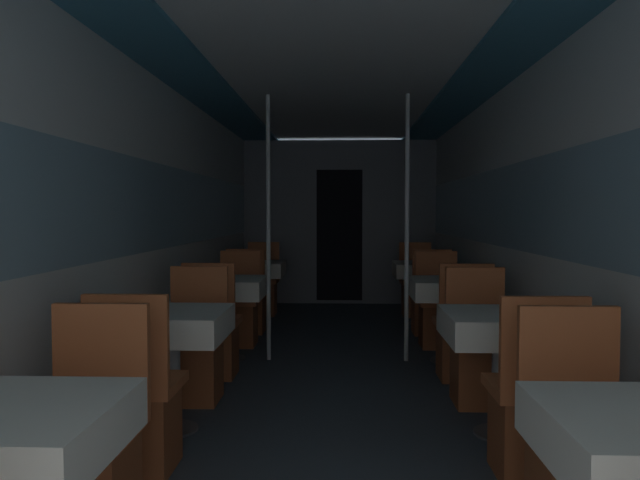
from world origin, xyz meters
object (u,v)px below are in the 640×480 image
(dining_table_left_1, at_px, (170,330))
(chair_left_far_1, at_px, (195,359))
(dining_table_left_0, at_px, (6,442))
(dining_table_left_2, at_px, (227,291))
(chair_left_far_3, at_px, (262,292))
(chair_left_near_2, at_px, (213,340))
(support_pole_left_2, at_px, (268,228))
(chair_left_near_1, at_px, (138,415))
(chair_left_far_0, at_px, (87,464))
(chair_right_far_1, at_px, (479,361))
(chair_right_near_3, at_px, (430,307))
(dining_table_left_3, at_px, (255,272))
(chair_right_near_2, at_px, (462,342))
(chair_left_far_2, at_px, (238,315))
(chair_right_near_1, at_px, (532,419))
(dining_table_right_1, at_px, (502,332))
(chair_left_near_3, at_px, (248,306))
(support_pole_right_2, at_px, (407,228))
(dining_table_right_3, at_px, (423,272))
(chair_right_far_0, at_px, (581,472))
(dining_table_right_2, at_px, (449,292))
(chair_right_far_3, at_px, (416,293))

(dining_table_left_1, distance_m, chair_left_far_1, 0.66)
(dining_table_left_0, distance_m, dining_table_left_2, 3.56)
(chair_left_far_1, relative_size, chair_left_far_3, 1.00)
(chair_left_near_2, bearing_deg, dining_table_left_0, -90.00)
(dining_table_left_0, xyz_separation_m, support_pole_left_2, (0.36, 3.56, 0.55))
(chair_left_near_1, bearing_deg, chair_left_far_0, -90.00)
(dining_table_left_1, relative_size, chair_right_far_1, 0.78)
(dining_table_left_0, bearing_deg, chair_right_near_3, 67.99)
(dining_table_left_3, distance_m, chair_right_near_2, 3.06)
(chair_left_far_2, height_order, dining_table_left_3, chair_left_far_2)
(chair_left_far_1, xyz_separation_m, chair_right_near_1, (1.92, -1.17, 0.00))
(chair_left_far_2, xyz_separation_m, dining_table_right_1, (1.92, -2.36, 0.31))
(chair_left_far_1, distance_m, dining_table_right_1, 2.03)
(chair_right_near_2, bearing_deg, chair_right_near_3, 90.00)
(dining_table_left_1, height_order, chair_right_near_3, chair_right_near_3)
(chair_left_far_1, xyz_separation_m, dining_table_right_1, (1.92, -0.59, 0.31))
(dining_table_left_1, xyz_separation_m, chair_left_near_3, (0.00, 2.97, -0.31))
(chair_right_near_2, height_order, support_pole_right_2, support_pole_right_2)
(dining_table_left_3, relative_size, support_pole_right_2, 0.31)
(dining_table_right_3, bearing_deg, dining_table_left_1, -118.36)
(dining_table_left_0, xyz_separation_m, chair_left_far_0, (0.00, 0.59, -0.31))
(chair_left_far_3, distance_m, support_pole_right_2, 2.96)
(dining_table_left_1, relative_size, chair_left_far_3, 0.78)
(dining_table_left_1, relative_size, support_pole_right_2, 0.31)
(chair_right_far_0, bearing_deg, support_pole_left_2, -62.37)
(chair_right_far_0, height_order, dining_table_right_3, chair_right_far_0)
(chair_right_near_3, bearing_deg, dining_table_right_1, -90.00)
(dining_table_left_1, height_order, dining_table_left_3, same)
(dining_table_right_1, bearing_deg, chair_right_near_3, 90.00)
(chair_right_near_3, bearing_deg, chair_right_far_1, -90.00)
(chair_left_far_1, bearing_deg, chair_left_near_2, -90.00)
(chair_right_far_1, bearing_deg, dining_table_left_0, 50.92)
(dining_table_right_2, bearing_deg, chair_right_far_1, -90.00)
(dining_table_right_1, bearing_deg, chair_left_far_1, 163.04)
(chair_left_far_0, height_order, chair_right_near_2, same)
(chair_left_far_1, height_order, chair_right_far_1, same)
(dining_table_left_3, xyz_separation_m, chair_right_near_1, (1.92, -4.14, -0.31))
(chair_right_near_2, bearing_deg, chair_left_far_2, 148.62)
(support_pole_left_2, bearing_deg, chair_left_far_1, -106.99)
(chair_left_near_1, xyz_separation_m, chair_right_near_3, (1.92, 3.56, 0.00))
(chair_left_near_1, height_order, chair_left_near_3, same)
(chair_right_near_1, bearing_deg, chair_right_far_1, 90.00)
(dining_table_right_2, height_order, chair_right_near_3, chair_right_near_3)
(chair_left_near_2, xyz_separation_m, dining_table_right_1, (1.92, -1.19, 0.31))
(chair_left_near_2, xyz_separation_m, dining_table_right_3, (1.92, 2.36, 0.31))
(dining_table_left_0, xyz_separation_m, chair_left_near_1, (0.00, 1.19, -0.31))
(chair_left_far_2, distance_m, chair_right_far_3, 2.62)
(dining_table_left_0, bearing_deg, chair_right_far_0, 16.96)
(dining_table_left_1, relative_size, chair_left_near_1, 0.78)
(dining_table_left_3, bearing_deg, dining_table_right_2, -42.81)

